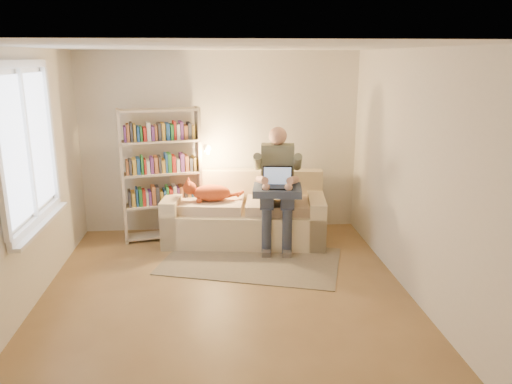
{
  "coord_description": "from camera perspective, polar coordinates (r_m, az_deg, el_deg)",
  "views": [
    {
      "loc": [
        -0.1,
        -4.94,
        2.51
      ],
      "look_at": [
        0.41,
        1.0,
        0.89
      ],
      "focal_mm": 35.0,
      "sensor_mm": 36.0,
      "label": 1
    }
  ],
  "objects": [
    {
      "name": "window",
      "position": [
        5.58,
        -24.18,
        2.12
      ],
      "size": [
        0.12,
        1.52,
        1.69
      ],
      "color": "white",
      "rests_on": "wall_left"
    },
    {
      "name": "wall_left",
      "position": [
        5.43,
        -25.29,
        0.85
      ],
      "size": [
        0.02,
        4.5,
        2.6
      ],
      "primitive_type": "cube",
      "color": "silver",
      "rests_on": "floor"
    },
    {
      "name": "ceiling",
      "position": [
        4.94,
        -3.93,
        16.23
      ],
      "size": [
        4.0,
        4.5,
        0.02
      ],
      "primitive_type": "cube",
      "color": "white",
      "rests_on": "wall_back"
    },
    {
      "name": "blanket",
      "position": [
        6.58,
        2.89,
        0.17
      ],
      "size": [
        0.69,
        0.59,
        0.1
      ],
      "primitive_type": "cube",
      "rotation": [
        0.0,
        0.0,
        -0.13
      ],
      "color": "#2B364C",
      "rests_on": "person"
    },
    {
      "name": "wall_right",
      "position": [
        5.5,
        17.66,
        1.78
      ],
      "size": [
        0.02,
        4.5,
        2.6
      ],
      "primitive_type": "cube",
      "color": "silver",
      "rests_on": "floor"
    },
    {
      "name": "wall_back",
      "position": [
        7.29,
        -4.1,
        5.62
      ],
      "size": [
        4.0,
        0.02,
        2.6
      ],
      "primitive_type": "cube",
      "color": "silver",
      "rests_on": "floor"
    },
    {
      "name": "person",
      "position": [
        6.71,
        2.46,
        1.33
      ],
      "size": [
        0.53,
        0.76,
        1.61
      ],
      "rotation": [
        0.0,
        0.0,
        -0.13
      ],
      "color": "#696F5A",
      "rests_on": "sofa"
    },
    {
      "name": "sofa",
      "position": [
        7.04,
        -1.26,
        -2.75
      ],
      "size": [
        2.3,
        1.26,
        0.93
      ],
      "rotation": [
        0.0,
        0.0,
        -0.13
      ],
      "color": "beige",
      "rests_on": "floor"
    },
    {
      "name": "bookshelf",
      "position": [
        7.03,
        -10.76,
        2.72
      ],
      "size": [
        1.26,
        0.5,
        1.85
      ],
      "rotation": [
        0.0,
        0.0,
        0.21
      ],
      "color": "beige",
      "rests_on": "floor"
    },
    {
      "name": "floor",
      "position": [
        5.54,
        -3.44,
        -11.76
      ],
      "size": [
        4.5,
        4.5,
        0.0
      ],
      "primitive_type": "plane",
      "color": "brown",
      "rests_on": "ground"
    },
    {
      "name": "laptop",
      "position": [
        6.57,
        2.9,
        1.15
      ],
      "size": [
        0.43,
        0.35,
        0.35
      ],
      "rotation": [
        0.0,
        0.0,
        -0.13
      ],
      "color": "black",
      "rests_on": "blanket"
    },
    {
      "name": "cat",
      "position": [
        6.85,
        -5.81,
        -0.04
      ],
      "size": [
        0.79,
        0.34,
        0.28
      ],
      "rotation": [
        0.0,
        0.0,
        -0.13
      ],
      "color": "#D15628",
      "rests_on": "sofa"
    },
    {
      "name": "rug",
      "position": [
        6.38,
        -0.58,
        -7.88
      ],
      "size": [
        2.47,
        1.87,
        0.01
      ],
      "primitive_type": "cube",
      "rotation": [
        0.0,
        0.0,
        -0.29
      ],
      "color": "#7C705A",
      "rests_on": "floor"
    },
    {
      "name": "wall_front",
      "position": [
        2.95,
        -2.59,
        -9.02
      ],
      "size": [
        4.0,
        0.02,
        2.6
      ],
      "primitive_type": "cube",
      "color": "silver",
      "rests_on": "floor"
    }
  ]
}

